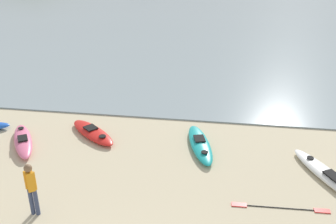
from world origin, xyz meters
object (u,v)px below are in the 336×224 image
Objects in this scene: kayak_on_sand_2 at (23,141)px; person_near_foreground at (31,186)px; kayak_on_sand_0 at (93,132)px; kayak_on_sand_1 at (200,144)px; loose_paddle at (280,208)px; kayak_on_sand_3 at (329,176)px.

person_near_foreground is (2.20, -3.61, 0.78)m from kayak_on_sand_2.
kayak_on_sand_0 is 4.20m from kayak_on_sand_1.
kayak_on_sand_0 reaches higher than loose_paddle.
kayak_on_sand_2 is 4.30m from person_near_foreground.
kayak_on_sand_1 is 6.19m from person_near_foreground.
kayak_on_sand_3 is 1.24× the size of loose_paddle.
kayak_on_sand_1 is at bearing 6.61° from kayak_on_sand_2.
kayak_on_sand_3 is (10.75, -0.68, -0.04)m from kayak_on_sand_2.
kayak_on_sand_3 is 9.08m from person_near_foreground.
kayak_on_sand_1 is at bearing 45.30° from person_near_foreground.
kayak_on_sand_2 is 1.62× the size of person_near_foreground.
kayak_on_sand_1 is 0.87× the size of kayak_on_sand_3.
loose_paddle is at bearing -50.70° from kayak_on_sand_1.
person_near_foreground reaches higher than kayak_on_sand_1.
kayak_on_sand_0 is 0.94× the size of kayak_on_sand_2.
person_near_foreground is (-8.55, -2.93, 0.82)m from kayak_on_sand_3.
kayak_on_sand_1 reaches higher than loose_paddle.
kayak_on_sand_0 is 4.75m from person_near_foreground.
kayak_on_sand_1 is 1.82× the size of person_near_foreground.
kayak_on_sand_3 is at bearing 44.81° from loose_paddle.
loose_paddle is at bearing -14.56° from kayak_on_sand_2.
person_near_foreground is at bearing -134.70° from kayak_on_sand_1.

